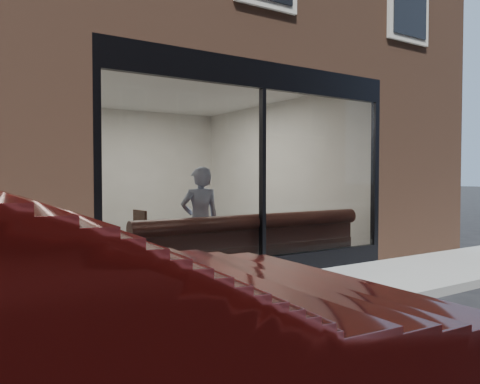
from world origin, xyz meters
TOP-DOWN VIEW (x-y plane):
  - ground at (0.00, 0.00)m, footprint 120.00×120.00m
  - sidewalk_near at (0.00, 1.00)m, footprint 40.00×2.00m
  - kerb_near at (0.00, -0.05)m, footprint 40.00×0.10m
  - host_building_pier_right at (3.75, 8.00)m, footprint 2.50×12.00m
  - host_building_backfill at (0.00, 11.00)m, footprint 5.00×6.00m
  - cafe_floor at (0.00, 5.00)m, footprint 6.00×6.00m
  - cafe_ceiling at (0.00, 5.00)m, footprint 6.00×6.00m
  - cafe_wall_back at (0.00, 7.99)m, footprint 5.00×0.00m
  - cafe_wall_left at (-2.49, 5.00)m, footprint 0.00×6.00m
  - cafe_wall_right at (2.49, 5.00)m, footprint 0.00×6.00m
  - storefront_kick at (0.00, 2.05)m, footprint 5.00×0.10m
  - storefront_header at (0.00, 2.05)m, footprint 5.00×0.10m
  - storefront_mullion at (0.00, 2.05)m, footprint 0.06×0.10m
  - storefront_glass at (0.00, 2.02)m, footprint 4.80×0.00m
  - banquette at (0.00, 2.45)m, footprint 4.00×0.55m
  - person at (-0.73, 2.65)m, footprint 0.66×0.49m
  - cafe_table_left at (-1.22, 3.15)m, footprint 0.76×0.76m
  - cafe_table_right at (1.36, 3.49)m, footprint 0.84×0.84m
  - cafe_chair_left at (-1.45, 3.75)m, footprint 0.46×0.46m
  - wall_poster at (-2.45, 4.10)m, footprint 0.02×0.66m

SIDE VIEW (x-z plane):
  - ground at x=0.00m, z-range 0.00..0.00m
  - sidewalk_near at x=0.00m, z-range 0.00..0.01m
  - cafe_floor at x=0.00m, z-range 0.02..0.02m
  - kerb_near at x=0.00m, z-range 0.00..0.12m
  - storefront_kick at x=0.00m, z-range 0.00..0.30m
  - banquette at x=0.00m, z-range 0.00..0.45m
  - cafe_chair_left at x=-1.45m, z-range 0.22..0.26m
  - cafe_table_left at x=-1.22m, z-range 0.72..0.76m
  - cafe_table_right at x=1.36m, z-range 0.72..0.76m
  - person at x=-0.73m, z-range 0.00..1.65m
  - storefront_mullion at x=0.00m, z-range 0.30..2.80m
  - storefront_glass at x=0.00m, z-range -0.85..3.95m
  - cafe_wall_back at x=0.00m, z-range -0.90..4.10m
  - cafe_wall_left at x=-2.49m, z-range -1.40..4.60m
  - cafe_wall_right at x=2.49m, z-range -1.40..4.60m
  - host_building_pier_right at x=3.75m, z-range 0.00..3.20m
  - host_building_backfill at x=0.00m, z-range 0.00..3.20m
  - wall_poster at x=-2.45m, z-range 1.20..2.08m
  - storefront_header at x=0.00m, z-range 2.80..3.20m
  - cafe_ceiling at x=0.00m, z-range 3.19..3.19m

